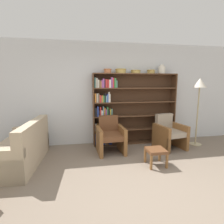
{
  "coord_description": "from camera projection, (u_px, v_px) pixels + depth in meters",
  "views": [
    {
      "loc": [
        -0.99,
        -2.44,
        1.66
      ],
      "look_at": [
        -0.22,
        1.86,
        0.95
      ],
      "focal_mm": 28.0,
      "sensor_mm": 36.0,
      "label": 1
    }
  ],
  "objects": [
    {
      "name": "bookshelf",
      "position": [
        126.0,
        109.0,
        4.8
      ],
      "size": [
        2.3,
        0.3,
        1.93
      ],
      "color": "brown",
      "rests_on": "ground"
    },
    {
      "name": "vase_tall",
      "position": [
        162.0,
        70.0,
        4.79
      ],
      "size": [
        0.19,
        0.19,
        0.25
      ],
      "color": "silver",
      "rests_on": "bookshelf"
    },
    {
      "name": "armchair_cushioned",
      "position": [
        169.0,
        133.0,
        4.53
      ],
      "size": [
        0.75,
        0.78,
        0.87
      ],
      "rotation": [
        0.0,
        0.0,
        3.32
      ],
      "color": "brown",
      "rests_on": "ground"
    },
    {
      "name": "wall_back",
      "position": [
        117.0,
        94.0,
        4.87
      ],
      "size": [
        12.0,
        0.06,
        2.75
      ],
      "color": "silver",
      "rests_on": "ground"
    },
    {
      "name": "ground_plane",
      "position": [
        146.0,
        188.0,
        2.81
      ],
      "size": [
        24.0,
        24.0,
        0.0
      ],
      "primitive_type": "plane",
      "color": "#7A6B5B"
    },
    {
      "name": "couch",
      "position": [
        21.0,
        150.0,
        3.59
      ],
      "size": [
        0.91,
        1.7,
        0.9
      ],
      "rotation": [
        0.0,
        0.0,
        1.51
      ],
      "color": "tan",
      "rests_on": "ground"
    },
    {
      "name": "floor_lamp",
      "position": [
        199.0,
        89.0,
        4.59
      ],
      "size": [
        0.33,
        0.33,
        1.8
      ],
      "color": "tan",
      "rests_on": "ground"
    },
    {
      "name": "bowl_slate",
      "position": [
        121.0,
        71.0,
        4.59
      ],
      "size": [
        0.29,
        0.29,
        0.12
      ],
      "color": "tan",
      "rests_on": "bookshelf"
    },
    {
      "name": "bowl_sage",
      "position": [
        151.0,
        71.0,
        4.74
      ],
      "size": [
        0.22,
        0.22,
        0.1
      ],
      "color": "tan",
      "rests_on": "bookshelf"
    },
    {
      "name": "bowl_cream",
      "position": [
        136.0,
        72.0,
        4.67
      ],
      "size": [
        0.27,
        0.27,
        0.09
      ],
      "color": "tan",
      "rests_on": "bookshelf"
    },
    {
      "name": "armchair_leather",
      "position": [
        110.0,
        136.0,
        4.26
      ],
      "size": [
        0.67,
        0.71,
        0.87
      ],
      "rotation": [
        0.0,
        0.0,
        3.19
      ],
      "color": "brown",
      "rests_on": "ground"
    },
    {
      "name": "bowl_terracotta",
      "position": [
        108.0,
        71.0,
        4.53
      ],
      "size": [
        0.21,
        0.21,
        0.11
      ],
      "color": "#C67547",
      "rests_on": "bookshelf"
    },
    {
      "name": "footstool",
      "position": [
        156.0,
        152.0,
        3.56
      ],
      "size": [
        0.37,
        0.37,
        0.35
      ],
      "color": "brown",
      "rests_on": "ground"
    }
  ]
}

